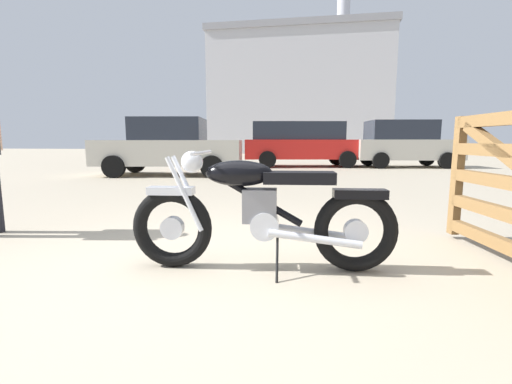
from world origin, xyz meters
name	(u,v)px	position (x,y,z in m)	size (l,w,h in m)	color
ground_plane	(214,268)	(0.00, 0.00, 0.00)	(80.00, 80.00, 0.00)	tan
vintage_motorcycle	(260,213)	(0.37, 0.04, 0.45)	(2.08, 0.62, 0.94)	black
red_hatchback_near	(302,143)	(0.38, 11.69, 0.94)	(4.92, 2.53, 1.74)	black
white_estate_far	(404,143)	(4.29, 11.93, 0.92)	(4.08, 2.20, 1.78)	black
dark_sedan_left	(170,147)	(-3.39, 7.45, 0.84)	(4.40, 2.38, 1.67)	black
industrial_building	(301,96)	(-0.28, 30.94, 5.09)	(14.88, 11.72, 18.97)	#B2B2B7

